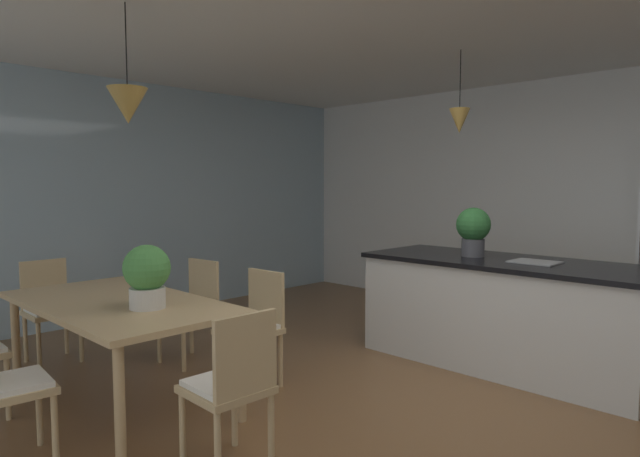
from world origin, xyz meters
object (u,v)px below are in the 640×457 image
kitchen_island (504,311)px  vase_on_dining_table (153,287)px  chair_near_right (0,383)px  chair_window_end (50,307)px  chair_kitchen_end (231,384)px  chair_far_right (253,324)px  dining_table (118,309)px  chair_far_left (192,307)px  potted_plant_on_island (473,229)px  potted_plant_on_table (147,274)px

kitchen_island → vase_on_dining_table: bearing=-117.3°
chair_near_right → chair_window_end: (-1.72, 0.86, 0.00)m
chair_window_end → chair_kitchen_end: bearing=-0.0°
chair_far_right → vase_on_dining_table: size_ratio=3.86×
chair_window_end → chair_kitchen_end: same height
chair_window_end → dining_table: bearing=-0.0°
chair_far_right → chair_far_left: bearing=-180.0°
chair_far_right → kitchen_island: size_ratio=0.37×
dining_table → chair_far_left: (-0.42, 0.86, -0.19)m
chair_near_right → chair_far_left: (-0.84, 1.71, 0.00)m
chair_near_right → potted_plant_on_island: 3.66m
chair_near_right → potted_plant_on_table: (-0.05, 0.88, 0.48)m
chair_kitchen_end → potted_plant_on_island: 2.72m
dining_table → potted_plant_on_island: (1.25, 2.64, 0.48)m
kitchen_island → potted_plant_on_table: (-1.19, -2.61, 0.49)m
potted_plant_on_island → potted_plant_on_table: potted_plant_on_island is taller
chair_near_right → chair_far_left: 1.91m
chair_near_right → chair_window_end: size_ratio=1.00×
chair_near_right → chair_kitchen_end: 1.23m
chair_near_right → potted_plant_on_island: potted_plant_on_island is taller
potted_plant_on_island → chair_far_left: bearing=-133.3°
potted_plant_on_island → chair_far_right: bearing=-115.1°
chair_far_left → potted_plant_on_island: 2.54m
dining_table → chair_window_end: bearing=180.0°
chair_near_right → chair_kitchen_end: same height
chair_far_right → kitchen_island: bearing=57.5°
chair_kitchen_end → dining_table: bearing=179.9°
vase_on_dining_table → chair_far_left: bearing=133.2°
potted_plant_on_table → kitchen_island: bearing=65.6°
chair_far_left → vase_on_dining_table: (0.68, -0.73, 0.36)m
dining_table → chair_kitchen_end: chair_kitchen_end is taller
chair_kitchen_end → potted_plant_on_island: size_ratio=2.03×
chair_window_end → potted_plant_on_table: size_ratio=2.10×
chair_far_right → potted_plant_on_island: size_ratio=2.03×
chair_window_end → potted_plant_on_table: (1.67, 0.03, 0.48)m
chair_window_end → chair_near_right: bearing=-26.5°
chair_far_left → potted_plant_on_table: bearing=-46.4°
chair_window_end → chair_far_left: (0.88, 0.86, 0.00)m
dining_table → potted_plant_on_table: size_ratio=4.50×
kitchen_island → chair_window_end: bearing=-137.3°
dining_table → potted_plant_on_table: 0.47m
kitchen_island → dining_table: bearing=-120.5°
vase_on_dining_table → kitchen_island: bearing=62.7°
chair_far_left → potted_plant_on_island: potted_plant_on_island is taller
potted_plant_on_island → dining_table: bearing=-115.4°
kitchen_island → chair_kitchen_end: bearing=-95.4°
dining_table → kitchen_island: kitchen_island is taller
chair_near_right → chair_kitchen_end: (0.89, 0.86, 0.00)m
dining_table → potted_plant_on_island: bearing=64.6°
chair_window_end → vase_on_dining_table: size_ratio=3.86×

